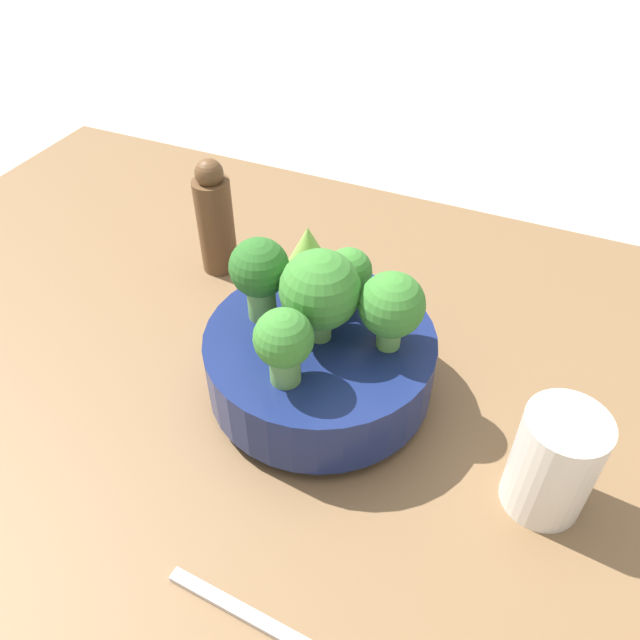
{
  "coord_description": "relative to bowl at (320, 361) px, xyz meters",
  "views": [
    {
      "loc": [
        0.2,
        -0.38,
        0.5
      ],
      "look_at": [
        0.03,
        -0.01,
        0.13
      ],
      "focal_mm": 35.0,
      "sensor_mm": 36.0,
      "label": 1
    }
  ],
  "objects": [
    {
      "name": "pepper_mill",
      "position": [
        -0.19,
        0.14,
        0.03
      ],
      "size": [
        0.04,
        0.04,
        0.14
      ],
      "color": "brown",
      "rests_on": "table"
    },
    {
      "name": "bowl",
      "position": [
        0.0,
        0.0,
        0.0
      ],
      "size": [
        0.21,
        0.21,
        0.07
      ],
      "color": "navy",
      "rests_on": "table"
    },
    {
      "name": "table",
      "position": [
        -0.03,
        0.01,
        -0.06
      ],
      "size": [
        1.17,
        0.77,
        0.04
      ],
      "color": "brown",
      "rests_on": "ground_plane"
    },
    {
      "name": "cup",
      "position": [
        0.22,
        -0.04,
        0.01
      ],
      "size": [
        0.07,
        0.07,
        0.1
      ],
      "color": "silver",
      "rests_on": "table"
    },
    {
      "name": "romanesco_piece_far",
      "position": [
        -0.03,
        0.04,
        0.08
      ],
      "size": [
        0.05,
        0.05,
        0.08
      ],
      "color": "#609347",
      "rests_on": "bowl"
    },
    {
      "name": "broccoli_floret_right",
      "position": [
        0.06,
        0.01,
        0.08
      ],
      "size": [
        0.06,
        0.06,
        0.08
      ],
      "color": "#6BA34C",
      "rests_on": "bowl"
    },
    {
      "name": "broccoli_floret_front",
      "position": [
        -0.01,
        -0.06,
        0.08
      ],
      "size": [
        0.05,
        0.05,
        0.07
      ],
      "color": "#609347",
      "rests_on": "bowl"
    },
    {
      "name": "broccoli_floret_left",
      "position": [
        -0.06,
        0.01,
        0.08
      ],
      "size": [
        0.05,
        0.05,
        0.08
      ],
      "color": "#609347",
      "rests_on": "bowl"
    },
    {
      "name": "broccoli_floret_center",
      "position": [
        0.0,
        -0.0,
        0.09
      ],
      "size": [
        0.07,
        0.07,
        0.09
      ],
      "color": "#609347",
      "rests_on": "bowl"
    },
    {
      "name": "broccoli_floret_back",
      "position": [
        0.01,
        0.06,
        0.07
      ],
      "size": [
        0.04,
        0.04,
        0.06
      ],
      "color": "#609347",
      "rests_on": "bowl"
    },
    {
      "name": "fork",
      "position": [
        0.06,
        -0.22,
        -0.04
      ],
      "size": [
        0.17,
        0.02,
        0.01
      ],
      "color": "silver",
      "rests_on": "table"
    },
    {
      "name": "ground_plane",
      "position": [
        -0.03,
        0.01,
        -0.08
      ],
      "size": [
        6.0,
        6.0,
        0.0
      ],
      "primitive_type": "plane",
      "color": "#ADA89E"
    }
  ]
}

